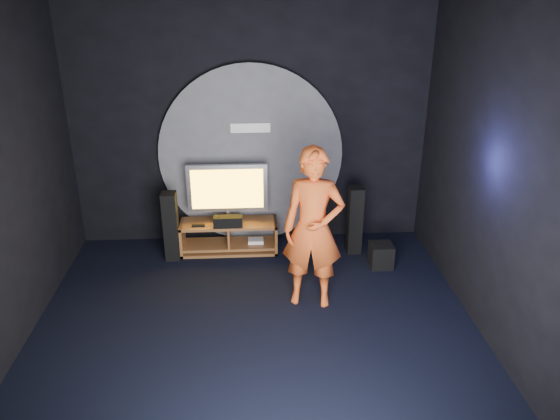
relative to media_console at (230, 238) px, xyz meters
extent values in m
plane|color=black|center=(0.33, -2.05, -0.20)|extent=(5.00, 5.00, 0.00)
cube|color=black|center=(0.33, 0.45, 1.55)|extent=(5.00, 0.04, 3.50)
cube|color=black|center=(0.33, -4.55, 1.55)|extent=(5.00, 0.04, 3.50)
cube|color=black|center=(2.83, -2.05, 1.55)|extent=(0.04, 5.00, 3.50)
cylinder|color=#515156|center=(0.33, 0.39, 1.10)|extent=(2.60, 0.08, 2.60)
cube|color=white|center=(0.33, 0.34, 1.52)|extent=(0.55, 0.03, 0.13)
cube|color=#965F2E|center=(-0.01, 0.00, 0.23)|extent=(1.37, 0.45, 0.04)
cube|color=#965F2E|center=(-0.01, 0.00, -0.10)|extent=(1.33, 0.42, 0.04)
cube|color=#965F2E|center=(-0.67, 0.00, 0.03)|extent=(0.04, 0.45, 0.45)
cube|color=#965F2E|center=(0.66, 0.00, 0.03)|extent=(0.04, 0.45, 0.45)
cube|color=#965F2E|center=(-0.01, 0.00, 0.07)|extent=(0.03, 0.40, 0.29)
cube|color=#965F2E|center=(-0.01, 0.00, -0.18)|extent=(1.37, 0.45, 0.04)
cube|color=white|center=(0.37, 0.00, -0.05)|extent=(0.22, 0.16, 0.05)
cube|color=#AAAAB1|center=(-0.01, 0.07, 0.27)|extent=(0.36, 0.22, 0.04)
cylinder|color=#AAAAB1|center=(-0.01, 0.07, 0.34)|extent=(0.07, 0.07, 0.10)
cube|color=#AAAAB1|center=(-0.01, 0.07, 0.74)|extent=(1.12, 0.06, 0.69)
cube|color=#FFAD23|center=(-0.01, 0.04, 0.74)|extent=(0.99, 0.01, 0.57)
cube|color=black|center=(-0.01, -0.14, 0.33)|extent=(0.40, 0.15, 0.15)
cube|color=black|center=(-0.42, -0.12, 0.27)|extent=(0.18, 0.05, 0.02)
cube|color=black|center=(-0.79, -0.18, 0.30)|extent=(0.20, 0.22, 0.98)
cube|color=black|center=(1.77, -0.13, 0.30)|extent=(0.20, 0.22, 0.98)
cube|color=black|center=(2.06, -0.58, -0.03)|extent=(0.30, 0.30, 0.33)
imported|color=#DC521E|center=(1.02, -1.38, 0.78)|extent=(0.78, 0.59, 1.94)
camera|label=1|loc=(0.30, -7.04, 3.46)|focal=35.00mm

